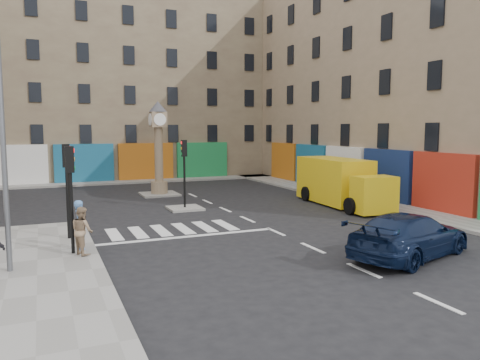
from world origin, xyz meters
TOP-DOWN VIEW (x-y plane):
  - ground at (0.00, 0.00)m, footprint 120.00×120.00m
  - sidewalk_right at (8.70, 10.00)m, footprint 2.60×30.00m
  - sidewalk_far at (-4.00, 22.20)m, footprint 32.00×2.40m
  - island_near at (-2.00, 8.00)m, footprint 1.80×1.80m
  - island_far at (-2.00, 14.00)m, footprint 2.40×2.40m
  - building_right at (15.00, 10.00)m, footprint 10.00×30.00m
  - building_far at (-4.00, 28.00)m, footprint 32.00×10.00m
  - traffic_light_left_near at (-8.30, 0.20)m, footprint 0.28×0.22m
  - traffic_light_left_far at (-8.30, 2.60)m, footprint 0.28×0.22m
  - traffic_light_island at (-2.00, 8.00)m, footprint 0.28×0.22m
  - lamp_post at (-10.20, -1.20)m, footprint 0.50×0.25m
  - clock_pillar at (-2.00, 14.00)m, footprint 1.20×1.20m
  - navy_sedan at (2.38, -4.39)m, footprint 5.80×3.80m
  - yellow_van at (6.69, 5.80)m, footprint 2.90×7.49m
  - pedestrian_blue at (-8.00, 0.70)m, footprint 0.48×0.68m
  - pedestrian_tan at (-8.00, -0.08)m, footprint 0.89×0.98m

SIDE VIEW (x-z plane):
  - ground at x=0.00m, z-range 0.00..0.00m
  - island_near at x=-2.00m, z-range 0.00..0.12m
  - island_far at x=-2.00m, z-range 0.00..0.12m
  - sidewalk_right at x=8.70m, z-range 0.00..0.15m
  - sidewalk_far at x=-4.00m, z-range 0.00..0.15m
  - navy_sedan at x=2.38m, z-range 0.00..1.56m
  - pedestrian_tan at x=-8.00m, z-range 0.15..1.80m
  - pedestrian_blue at x=-8.00m, z-range 0.15..1.92m
  - yellow_van at x=6.69m, z-range -0.01..2.67m
  - traffic_light_island at x=-2.00m, z-range 0.74..4.44m
  - traffic_light_left_near at x=-8.30m, z-range 0.77..4.47m
  - traffic_light_left_far at x=-8.30m, z-range 0.77..4.47m
  - clock_pillar at x=-2.00m, z-range 0.50..6.60m
  - lamp_post at x=-10.20m, z-range 0.64..8.94m
  - building_right at x=15.00m, z-range 0.00..16.00m
  - building_far at x=-4.00m, z-range 0.00..17.00m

